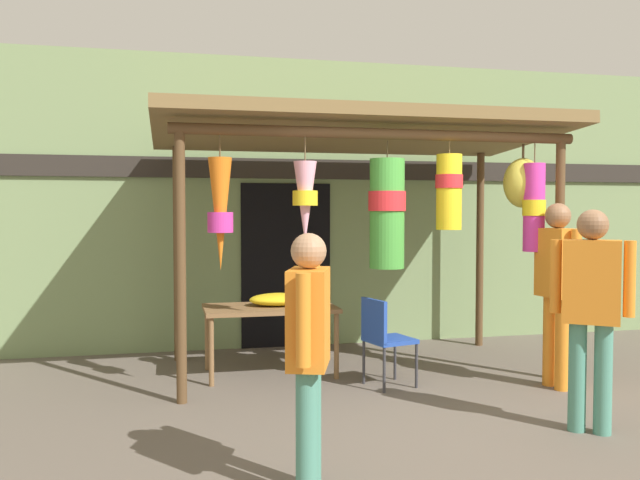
% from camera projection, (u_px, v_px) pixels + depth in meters
% --- Properties ---
extents(ground_plane, '(30.00, 30.00, 0.00)m').
position_uv_depth(ground_plane, '(435.00, 400.00, 5.83)').
color(ground_plane, '#60564C').
extents(shop_facade, '(12.07, 0.29, 3.51)m').
position_uv_depth(shop_facade, '(351.00, 204.00, 8.40)').
color(shop_facade, '#7A9360').
rests_on(shop_facade, ground_plane).
extents(market_stall_canopy, '(4.15, 2.20, 2.62)m').
position_uv_depth(market_stall_canopy, '(368.00, 153.00, 6.72)').
color(market_stall_canopy, brown).
rests_on(market_stall_canopy, ground_plane).
extents(display_table, '(1.33, 0.76, 0.70)m').
position_uv_depth(display_table, '(270.00, 313.00, 6.73)').
color(display_table, brown).
rests_on(display_table, ground_plane).
extents(flower_heap_on_table, '(0.58, 0.41, 0.13)m').
position_uv_depth(flower_heap_on_table, '(279.00, 299.00, 6.79)').
color(flower_heap_on_table, yellow).
rests_on(flower_heap_on_table, display_table).
extents(folding_chair, '(0.49, 0.49, 0.84)m').
position_uv_depth(folding_chair, '(383.00, 334.00, 6.26)').
color(folding_chair, '#2347A8').
rests_on(folding_chair, ground_plane).
extents(vendor_in_orange, '(0.34, 0.57, 1.54)m').
position_uv_depth(vendor_in_orange, '(309.00, 342.00, 3.87)').
color(vendor_in_orange, '#4C8E7A').
rests_on(vendor_in_orange, ground_plane).
extents(customer_foreground, '(0.25, 0.59, 1.74)m').
position_uv_depth(customer_foreground, '(557.00, 278.00, 6.21)').
color(customer_foreground, orange).
rests_on(customer_foreground, ground_plane).
extents(shopper_by_bananas, '(0.49, 0.42, 1.68)m').
position_uv_depth(shopper_by_bananas, '(591.00, 301.00, 4.95)').
color(shopper_by_bananas, '#4C8E7A').
rests_on(shopper_by_bananas, ground_plane).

